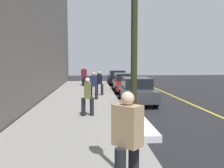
% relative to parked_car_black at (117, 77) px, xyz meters
% --- Properties ---
extents(ground_plane, '(56.00, 56.00, 0.00)m').
position_rel_parked_car_black_xyz_m(ground_plane, '(11.13, -0.03, -0.76)').
color(ground_plane, black).
extents(sidewalk, '(28.00, 4.60, 0.15)m').
position_rel_parked_car_black_xyz_m(sidewalk, '(11.13, -3.33, -0.68)').
color(sidewalk, gray).
rests_on(sidewalk, ground).
extents(lane_stripe_centre, '(28.00, 0.14, 0.01)m').
position_rel_parked_car_black_xyz_m(lane_stripe_centre, '(11.13, 3.17, -0.75)').
color(lane_stripe_centre, gold).
rests_on(lane_stripe_centre, ground).
extents(snow_bank_curb, '(7.34, 0.56, 0.22)m').
position_rel_parked_car_black_xyz_m(snow_bank_curb, '(15.56, -0.73, -0.65)').
color(snow_bank_curb, white).
rests_on(snow_bank_curb, ground).
extents(parked_car_black, '(4.19, 1.91, 1.51)m').
position_rel_parked_car_black_xyz_m(parked_car_black, '(0.00, 0.00, 0.00)').
color(parked_car_black, black).
rests_on(parked_car_black, ground).
extents(parked_car_red, '(4.37, 1.91, 1.51)m').
position_rel_parked_car_black_xyz_m(parked_car_red, '(6.43, 0.05, 0.00)').
color(parked_car_red, black).
rests_on(parked_car_red, ground).
extents(parked_car_charcoal, '(4.42, 1.95, 1.51)m').
position_rel_parked_car_black_xyz_m(parked_car_charcoal, '(11.92, 0.05, 0.00)').
color(parked_car_charcoal, black).
rests_on(parked_car_charcoal, ground).
extents(pedestrian_navy_coat, '(0.54, 0.53, 1.70)m').
position_rel_parked_car_black_xyz_m(pedestrian_navy_coat, '(11.25, -2.54, 0.30)').
color(pedestrian_navy_coat, black).
rests_on(pedestrian_navy_coat, sidewalk).
extents(pedestrian_olive_coat, '(0.46, 0.54, 1.65)m').
position_rel_parked_car_black_xyz_m(pedestrian_olive_coat, '(15.90, -2.81, 0.27)').
color(pedestrian_olive_coat, black).
rests_on(pedestrian_olive_coat, sidewalk).
extents(pedestrian_black_coat, '(0.50, 0.55, 1.67)m').
position_rel_parked_car_black_xyz_m(pedestrian_black_coat, '(9.47, -2.14, 0.29)').
color(pedestrian_black_coat, black).
rests_on(pedestrian_black_coat, sidewalk).
extents(pedestrian_burgundy_coat, '(0.58, 0.56, 1.81)m').
position_rel_parked_car_black_xyz_m(pedestrian_burgundy_coat, '(2.45, -3.47, 0.36)').
color(pedestrian_burgundy_coat, black).
rests_on(pedestrian_burgundy_coat, sidewalk).
extents(pedestrian_tan_coat, '(0.57, 0.57, 1.83)m').
position_rel_parked_car_black_xyz_m(pedestrian_tan_coat, '(22.25, -1.95, 0.37)').
color(pedestrian_tan_coat, black).
rests_on(pedestrian_tan_coat, sidewalk).
extents(traffic_light_pole, '(0.35, 0.26, 4.44)m').
position_rel_parked_car_black_xyz_m(traffic_light_pole, '(21.96, -1.80, 2.39)').
color(traffic_light_pole, '#2D2D19').
rests_on(traffic_light_pole, sidewalk).
extents(rolling_suitcase, '(0.34, 0.22, 0.99)m').
position_rel_parked_car_black_xyz_m(rolling_suitcase, '(2.80, -3.54, -0.29)').
color(rolling_suitcase, black).
rests_on(rolling_suitcase, sidewalk).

